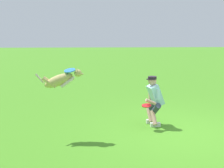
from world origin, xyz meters
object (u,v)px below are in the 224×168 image
Objects in this scene: frisbee_flying at (70,70)px; frisbee_held at (146,105)px; dog at (61,80)px; person at (154,99)px.

frisbee_held is (-1.83, -0.51, -0.97)m from frisbee_flying.
dog is 4.28× the size of frisbee_flying.
frisbee_flying is at bearing 8.47° from person.
dog is at bearing 14.28° from frisbee_held.
frisbee_flying reaches higher than person.
dog is (2.27, 0.82, 0.67)m from person.
frisbee_flying is (2.07, 0.81, 0.88)m from person.
person is 2.51m from dog.
frisbee_flying reaches higher than frisbee_held.
frisbee_held is (0.24, 0.30, -0.09)m from person.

